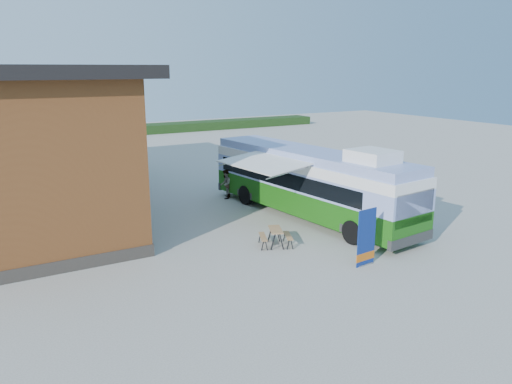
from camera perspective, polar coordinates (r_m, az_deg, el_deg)
ground at (r=23.44m, az=3.57°, el=-4.40°), size 100.00×100.00×0.00m
barn at (r=28.79m, az=-26.17°, el=4.98°), size 9.60×21.20×7.50m
hedge at (r=60.44m, az=-10.28°, el=7.22°), size 40.00×3.00×1.00m
bus at (r=25.22m, az=6.13°, el=1.32°), size 4.05×13.08×3.95m
awning at (r=24.10m, az=1.46°, el=3.19°), size 3.35×4.89×0.55m
banner at (r=19.55m, az=12.47°, el=-5.67°), size 0.98×0.25×2.25m
picnic_table at (r=21.25m, az=2.25°, el=-4.74°), size 1.68×1.61×0.76m
person_a at (r=24.93m, az=-13.50°, el=-1.28°), size 0.86×0.82×1.98m
person_b at (r=28.91m, az=-3.48°, el=0.90°), size 1.00×1.05×1.71m
slurry_tanker at (r=38.45m, az=-19.18°, el=4.33°), size 3.23×6.63×2.52m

